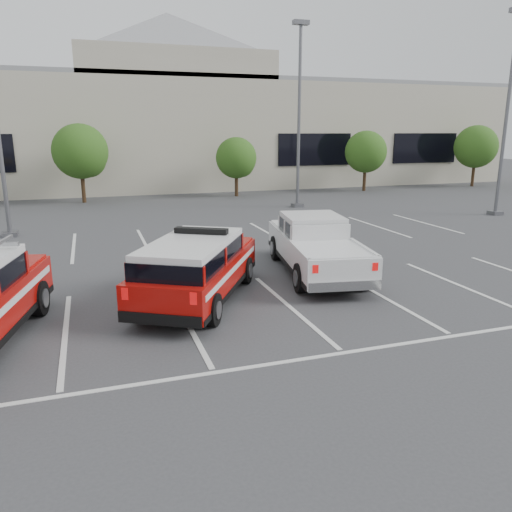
{
  "coord_description": "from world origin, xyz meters",
  "views": [
    {
      "loc": [
        -4.64,
        -11.14,
        4.38
      ],
      "look_at": [
        -0.44,
        1.44,
        1.05
      ],
      "focal_mm": 35.0,
      "sensor_mm": 36.0,
      "label": 1
    }
  ],
  "objects_px": {
    "tree_mid_left": "(82,153)",
    "tree_far_right": "(476,148)",
    "light_pole_right": "(507,115)",
    "tree_right": "(367,153)",
    "fire_chief_suv": "(197,273)",
    "convention_building": "(146,127)",
    "white_pickup": "(315,251)",
    "light_pole_mid": "(299,116)",
    "tree_mid_right": "(237,159)"
  },
  "relations": [
    {
      "from": "tree_mid_left",
      "to": "tree_far_right",
      "type": "xyz_separation_m",
      "value": [
        30.0,
        0.0,
        0.0
      ]
    },
    {
      "from": "light_pole_right",
      "to": "tree_far_right",
      "type": "bearing_deg",
      "value": 52.96
    },
    {
      "from": "tree_right",
      "to": "fire_chief_suv",
      "type": "xyz_separation_m",
      "value": [
        -17.22,
        -20.76,
        -2.0
      ]
    },
    {
      "from": "convention_building",
      "to": "white_pickup",
      "type": "relative_size",
      "value": 9.91
    },
    {
      "from": "light_pole_mid",
      "to": "light_pole_right",
      "type": "bearing_deg",
      "value": -33.69
    },
    {
      "from": "tree_mid_right",
      "to": "light_pole_right",
      "type": "relative_size",
      "value": 0.39
    },
    {
      "from": "tree_mid_left",
      "to": "light_pole_right",
      "type": "height_order",
      "value": "light_pole_right"
    },
    {
      "from": "tree_right",
      "to": "light_pole_mid",
      "type": "relative_size",
      "value": 0.43
    },
    {
      "from": "fire_chief_suv",
      "to": "tree_right",
      "type": "bearing_deg",
      "value": 80.56
    },
    {
      "from": "white_pickup",
      "to": "tree_mid_right",
      "type": "bearing_deg",
      "value": 90.88
    },
    {
      "from": "tree_mid_right",
      "to": "fire_chief_suv",
      "type": "bearing_deg",
      "value": -109.17
    },
    {
      "from": "light_pole_right",
      "to": "light_pole_mid",
      "type": "bearing_deg",
      "value": 146.31
    },
    {
      "from": "tree_mid_left",
      "to": "light_pole_mid",
      "type": "distance_m",
      "value": 13.53
    },
    {
      "from": "light_pole_mid",
      "to": "convention_building",
      "type": "bearing_deg",
      "value": 113.26
    },
    {
      "from": "convention_building",
      "to": "tree_mid_right",
      "type": "distance_m",
      "value": 11.2
    },
    {
      "from": "tree_mid_right",
      "to": "fire_chief_suv",
      "type": "height_order",
      "value": "tree_mid_right"
    },
    {
      "from": "tree_mid_left",
      "to": "light_pole_mid",
      "type": "relative_size",
      "value": 0.47
    },
    {
      "from": "light_pole_mid",
      "to": "light_pole_right",
      "type": "xyz_separation_m",
      "value": [
        9.0,
        -6.0,
        0.0
      ]
    },
    {
      "from": "tree_right",
      "to": "light_pole_mid",
      "type": "height_order",
      "value": "light_pole_mid"
    },
    {
      "from": "tree_right",
      "to": "light_pole_right",
      "type": "height_order",
      "value": "light_pole_right"
    },
    {
      "from": "tree_mid_left",
      "to": "white_pickup",
      "type": "relative_size",
      "value": 0.8
    },
    {
      "from": "convention_building",
      "to": "fire_chief_suv",
      "type": "height_order",
      "value": "convention_building"
    },
    {
      "from": "tree_mid_right",
      "to": "light_pole_right",
      "type": "distance_m",
      "value": 16.47
    },
    {
      "from": "tree_far_right",
      "to": "light_pole_mid",
      "type": "height_order",
      "value": "light_pole_mid"
    },
    {
      "from": "convention_building",
      "to": "tree_right",
      "type": "relative_size",
      "value": 13.58
    },
    {
      "from": "tree_mid_left",
      "to": "tree_mid_right",
      "type": "bearing_deg",
      "value": -0.0
    },
    {
      "from": "tree_right",
      "to": "fire_chief_suv",
      "type": "bearing_deg",
      "value": -129.67
    },
    {
      "from": "tree_mid_left",
      "to": "convention_building",
      "type": "bearing_deg",
      "value": 62.6
    },
    {
      "from": "light_pole_right",
      "to": "fire_chief_suv",
      "type": "relative_size",
      "value": 1.83
    },
    {
      "from": "tree_mid_left",
      "to": "tree_right",
      "type": "bearing_deg",
      "value": -0.0
    },
    {
      "from": "convention_building",
      "to": "tree_far_right",
      "type": "relative_size",
      "value": 12.38
    },
    {
      "from": "convention_building",
      "to": "light_pole_mid",
      "type": "distance_m",
      "value": 17.27
    },
    {
      "from": "fire_chief_suv",
      "to": "white_pickup",
      "type": "distance_m",
      "value": 4.37
    },
    {
      "from": "tree_mid_right",
      "to": "light_pole_right",
      "type": "height_order",
      "value": "light_pole_right"
    },
    {
      "from": "tree_mid_left",
      "to": "light_pole_mid",
      "type": "height_order",
      "value": "light_pole_mid"
    },
    {
      "from": "tree_far_right",
      "to": "convention_building",
      "type": "bearing_deg",
      "value": 158.49
    },
    {
      "from": "tree_right",
      "to": "fire_chief_suv",
      "type": "relative_size",
      "value": 0.79
    },
    {
      "from": "tree_far_right",
      "to": "light_pole_right",
      "type": "bearing_deg",
      "value": -127.04
    },
    {
      "from": "convention_building",
      "to": "tree_mid_right",
      "type": "relative_size",
      "value": 15.04
    },
    {
      "from": "convention_building",
      "to": "light_pole_right",
      "type": "relative_size",
      "value": 5.86
    },
    {
      "from": "white_pickup",
      "to": "tree_mid_left",
      "type": "bearing_deg",
      "value": 119.71
    },
    {
      "from": "tree_mid_left",
      "to": "white_pickup",
      "type": "distance_m",
      "value": 20.6
    },
    {
      "from": "tree_far_right",
      "to": "fire_chief_suv",
      "type": "height_order",
      "value": "tree_far_right"
    },
    {
      "from": "tree_mid_right",
      "to": "white_pickup",
      "type": "distance_m",
      "value": 19.61
    },
    {
      "from": "tree_mid_left",
      "to": "tree_far_right",
      "type": "height_order",
      "value": "same"
    },
    {
      "from": "tree_far_right",
      "to": "white_pickup",
      "type": "height_order",
      "value": "tree_far_right"
    },
    {
      "from": "fire_chief_suv",
      "to": "tree_mid_right",
      "type": "bearing_deg",
      "value": 101.06
    },
    {
      "from": "tree_mid_left",
      "to": "light_pole_mid",
      "type": "bearing_deg",
      "value": -26.92
    },
    {
      "from": "convention_building",
      "to": "tree_right",
      "type": "xyz_separation_m",
      "value": [
        14.91,
        -9.82,
        -1.95
      ]
    },
    {
      "from": "tree_right",
      "to": "white_pickup",
      "type": "bearing_deg",
      "value": -124.23
    }
  ]
}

